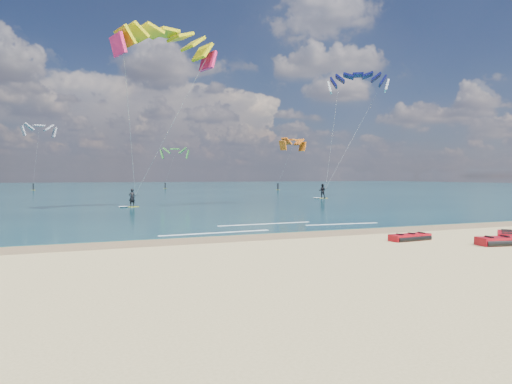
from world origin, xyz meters
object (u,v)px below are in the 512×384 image
at_px(kitesurfer_main, 149,115).
at_px(kitesurfer_far, 342,127).
at_px(packed_kite_left, 410,240).
at_px(packed_kite_right, 507,240).
at_px(packed_kite_mid, 503,245).

xyz_separation_m(kitesurfer_main, kitesurfer_far, (25.96, 9.99, 0.93)).
relative_size(packed_kite_left, kitesurfer_main, 0.14).
distance_m(kitesurfer_main, kitesurfer_far, 27.84).
height_order(packed_kite_right, kitesurfer_far, kitesurfer_far).
distance_m(packed_kite_left, kitesurfer_main, 26.57).
xyz_separation_m(packed_kite_left, packed_kite_mid, (2.73, -2.62, 0.00)).
distance_m(packed_kite_mid, kitesurfer_main, 29.83).
distance_m(packed_kite_right, kitesurfer_far, 38.89).
bearing_deg(kitesurfer_main, packed_kite_right, -70.37).
relative_size(packed_kite_mid, kitesurfer_main, 0.15).
xyz_separation_m(packed_kite_mid, packed_kite_right, (1.66, 1.16, 0.00)).
bearing_deg(kitesurfer_far, packed_kite_left, -112.03).
relative_size(packed_kite_right, kitesurfer_main, 0.15).
xyz_separation_m(packed_kite_mid, kitesurfer_far, (15.05, 36.48, 9.25)).
bearing_deg(kitesurfer_main, packed_kite_left, -77.84).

